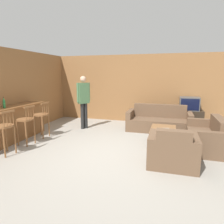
# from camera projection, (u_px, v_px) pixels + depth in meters

# --- Properties ---
(ground_plane) EXTENTS (24.00, 24.00, 0.00)m
(ground_plane) POSITION_uv_depth(u_px,v_px,m) (106.00, 154.00, 4.72)
(ground_plane) COLOR gray
(wall_back) EXTENTS (9.40, 0.08, 2.60)m
(wall_back) POSITION_uv_depth(u_px,v_px,m) (133.00, 89.00, 7.79)
(wall_back) COLOR olive
(wall_back) RESTS_ON ground_plane
(wall_left) EXTENTS (0.08, 8.51, 2.60)m
(wall_left) POSITION_uv_depth(u_px,v_px,m) (26.00, 91.00, 6.53)
(wall_left) COLOR olive
(wall_left) RESTS_ON ground_plane
(bar_counter) EXTENTS (0.55, 2.65, 0.98)m
(bar_counter) POSITION_uv_depth(u_px,v_px,m) (7.00, 125.00, 5.40)
(bar_counter) COLOR brown
(bar_counter) RESTS_ON ground_plane
(bar_chair_near) EXTENTS (0.47, 0.47, 1.05)m
(bar_chair_near) POSITION_uv_depth(u_px,v_px,m) (4.00, 130.00, 4.58)
(bar_chair_near) COLOR brown
(bar_chair_near) RESTS_ON ground_plane
(bar_chair_mid) EXTENTS (0.46, 0.46, 1.05)m
(bar_chair_mid) POSITION_uv_depth(u_px,v_px,m) (26.00, 123.00, 5.25)
(bar_chair_mid) COLOR brown
(bar_chair_mid) RESTS_ON ground_plane
(bar_chair_far) EXTENTS (0.45, 0.45, 1.05)m
(bar_chair_far) POSITION_uv_depth(u_px,v_px,m) (41.00, 117.00, 5.89)
(bar_chair_far) COLOR brown
(bar_chair_far) RESTS_ON ground_plane
(couch_far) EXTENTS (2.07, 0.87, 0.85)m
(couch_far) POSITION_uv_depth(u_px,v_px,m) (159.00, 122.00, 6.65)
(couch_far) COLOR brown
(couch_far) RESTS_ON ground_plane
(armchair_near) EXTENTS (0.97, 0.82, 0.83)m
(armchair_near) POSITION_uv_depth(u_px,v_px,m) (173.00, 152.00, 4.06)
(armchair_near) COLOR brown
(armchair_near) RESTS_ON ground_plane
(loveseat_right) EXTENTS (0.80, 1.48, 0.81)m
(loveseat_right) POSITION_uv_depth(u_px,v_px,m) (207.00, 138.00, 4.98)
(loveseat_right) COLOR brown
(loveseat_right) RESTS_ON ground_plane
(coffee_table) EXTENTS (0.65, 1.03, 0.44)m
(coffee_table) POSITION_uv_depth(u_px,v_px,m) (163.00, 131.00, 5.29)
(coffee_table) COLOR brown
(coffee_table) RESTS_ON ground_plane
(tv_unit) EXTENTS (0.97, 0.51, 0.61)m
(tv_unit) POSITION_uv_depth(u_px,v_px,m) (188.00, 119.00, 7.10)
(tv_unit) COLOR #2D2319
(tv_unit) RESTS_ON ground_plane
(tv) EXTENTS (0.66, 0.48, 0.46)m
(tv) POSITION_uv_depth(u_px,v_px,m) (189.00, 104.00, 7.00)
(tv) COLOR #4C4C4C
(tv) RESTS_ON tv_unit
(bottle) EXTENTS (0.07, 0.07, 0.29)m
(bottle) POSITION_uv_depth(u_px,v_px,m) (4.00, 103.00, 5.25)
(bottle) COLOR #2D7F3D
(bottle) RESTS_ON bar_counter
(book_on_table) EXTENTS (0.23, 0.18, 0.02)m
(book_on_table) POSITION_uv_depth(u_px,v_px,m) (165.00, 129.00, 5.22)
(book_on_table) COLOR #B7AD99
(book_on_table) RESTS_ON coffee_table
(person_by_window) EXTENTS (0.35, 0.42, 1.80)m
(person_by_window) POSITION_uv_depth(u_px,v_px,m) (84.00, 99.00, 6.77)
(person_by_window) COLOR black
(person_by_window) RESTS_ON ground_plane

